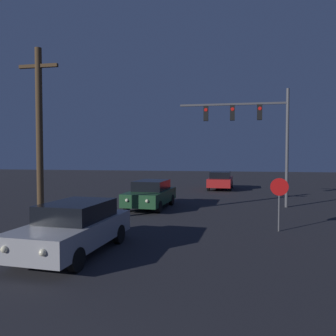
{
  "coord_description": "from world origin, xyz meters",
  "views": [
    {
      "loc": [
        2.7,
        -1.64,
        3.08
      ],
      "look_at": [
        0.0,
        13.09,
        2.48
      ],
      "focal_mm": 35.0,
      "sensor_mm": 36.0,
      "label": 1
    }
  ],
  "objects_px": {
    "car_near": "(75,227)",
    "utility_pole": "(39,134)",
    "car_mid": "(151,194)",
    "traffic_signal_mast": "(255,126)",
    "stop_sign": "(279,194)",
    "car_far": "(220,180)"
  },
  "relations": [
    {
      "from": "car_near",
      "to": "stop_sign",
      "type": "relative_size",
      "value": 2.24
    },
    {
      "from": "car_mid",
      "to": "traffic_signal_mast",
      "type": "xyz_separation_m",
      "value": [
        5.97,
        1.68,
        3.96
      ]
    },
    {
      "from": "utility_pole",
      "to": "car_far",
      "type": "bearing_deg",
      "value": 66.62
    },
    {
      "from": "car_mid",
      "to": "car_far",
      "type": "height_order",
      "value": "same"
    },
    {
      "from": "stop_sign",
      "to": "utility_pole",
      "type": "distance_m",
      "value": 10.26
    },
    {
      "from": "car_mid",
      "to": "car_near",
      "type": "bearing_deg",
      "value": 91.66
    },
    {
      "from": "car_mid",
      "to": "traffic_signal_mast",
      "type": "bearing_deg",
      "value": -160.52
    },
    {
      "from": "car_mid",
      "to": "car_far",
      "type": "bearing_deg",
      "value": -104.85
    },
    {
      "from": "stop_sign",
      "to": "car_near",
      "type": "bearing_deg",
      "value": -148.33
    },
    {
      "from": "utility_pole",
      "to": "traffic_signal_mast",
      "type": "bearing_deg",
      "value": 37.76
    },
    {
      "from": "utility_pole",
      "to": "car_mid",
      "type": "bearing_deg",
      "value": 58.26
    },
    {
      "from": "traffic_signal_mast",
      "to": "stop_sign",
      "type": "height_order",
      "value": "traffic_signal_mast"
    },
    {
      "from": "traffic_signal_mast",
      "to": "utility_pole",
      "type": "height_order",
      "value": "utility_pole"
    },
    {
      "from": "car_mid",
      "to": "utility_pole",
      "type": "height_order",
      "value": "utility_pole"
    },
    {
      "from": "car_near",
      "to": "utility_pole",
      "type": "distance_m",
      "value": 5.51
    },
    {
      "from": "car_far",
      "to": "car_near",
      "type": "bearing_deg",
      "value": -98.45
    },
    {
      "from": "car_mid",
      "to": "utility_pole",
      "type": "distance_m",
      "value": 7.35
    },
    {
      "from": "car_mid",
      "to": "utility_pole",
      "type": "relative_size",
      "value": 0.64
    },
    {
      "from": "car_near",
      "to": "traffic_signal_mast",
      "type": "bearing_deg",
      "value": -116.83
    },
    {
      "from": "utility_pole",
      "to": "stop_sign",
      "type": "bearing_deg",
      "value": 5.31
    },
    {
      "from": "traffic_signal_mast",
      "to": "car_far",
      "type": "bearing_deg",
      "value": 103.3
    },
    {
      "from": "car_near",
      "to": "utility_pole",
      "type": "bearing_deg",
      "value": -41.78
    }
  ]
}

